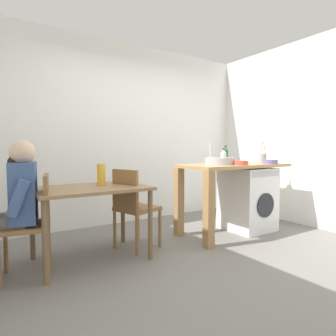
% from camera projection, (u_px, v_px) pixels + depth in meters
% --- Properties ---
extents(ground_plane, '(5.46, 5.46, 0.00)m').
position_uv_depth(ground_plane, '(195.00, 255.00, 3.09)').
color(ground_plane, slate).
extents(wall_back, '(4.60, 0.10, 2.70)m').
position_uv_depth(wall_back, '(123.00, 134.00, 4.46)').
color(wall_back, white).
rests_on(wall_back, ground_plane).
extents(wall_counter_side, '(0.10, 3.80, 2.70)m').
position_uv_depth(wall_counter_side, '(313.00, 133.00, 4.18)').
color(wall_counter_side, white).
rests_on(wall_counter_side, ground_plane).
extents(dining_table, '(1.10, 0.76, 0.74)m').
position_uv_depth(dining_table, '(91.00, 197.00, 2.94)').
color(dining_table, olive).
rests_on(dining_table, ground_plane).
extents(chair_person_seat, '(0.48, 0.48, 0.90)m').
position_uv_depth(chair_person_seat, '(34.00, 219.00, 2.55)').
color(chair_person_seat, olive).
rests_on(chair_person_seat, ground_plane).
extents(chair_opposite, '(0.50, 0.50, 0.90)m').
position_uv_depth(chair_opposite, '(132.00, 204.00, 3.24)').
color(chair_opposite, olive).
rests_on(chair_opposite, ground_plane).
extents(seated_person, '(0.54, 0.54, 1.20)m').
position_uv_depth(seated_person, '(13.00, 202.00, 2.49)').
color(seated_person, '#595651').
rests_on(seated_person, ground_plane).
extents(kitchen_counter, '(1.50, 0.68, 0.92)m').
position_uv_depth(kitchen_counter, '(223.00, 177.00, 3.78)').
color(kitchen_counter, tan).
rests_on(kitchen_counter, ground_plane).
extents(washing_machine, '(0.60, 0.61, 0.86)m').
position_uv_depth(washing_machine, '(247.00, 199.00, 4.06)').
color(washing_machine, white).
rests_on(washing_machine, ground_plane).
extents(sink_basin, '(0.38, 0.38, 0.09)m').
position_uv_depth(sink_basin, '(220.00, 161.00, 3.74)').
color(sink_basin, '#9EA0A5').
rests_on(sink_basin, kitchen_counter).
extents(tap, '(0.02, 0.02, 0.28)m').
position_uv_depth(tap, '(211.00, 153.00, 3.88)').
color(tap, '#B2B2B7').
rests_on(tap, kitchen_counter).
extents(bottle_tall_green, '(0.08, 0.08, 0.21)m').
position_uv_depth(bottle_tall_green, '(224.00, 157.00, 4.00)').
color(bottle_tall_green, silver).
rests_on(bottle_tall_green, kitchen_counter).
extents(bottle_squat_brown, '(0.07, 0.07, 0.25)m').
position_uv_depth(bottle_squat_brown, '(225.00, 155.00, 4.11)').
color(bottle_squat_brown, '#19592D').
rests_on(bottle_squat_brown, kitchen_counter).
extents(mixing_bowl, '(0.20, 0.20, 0.05)m').
position_uv_depth(mixing_bowl, '(240.00, 163.00, 3.65)').
color(mixing_bowl, '#D84C38').
rests_on(mixing_bowl, kitchen_counter).
extents(utensil_crock, '(0.11, 0.11, 0.30)m').
position_uv_depth(utensil_crock, '(263.00, 158.00, 4.27)').
color(utensil_crock, gray).
rests_on(utensil_crock, kitchen_counter).
extents(colander, '(0.20, 0.20, 0.06)m').
position_uv_depth(colander, '(270.00, 161.00, 3.95)').
color(colander, slate).
rests_on(colander, kitchen_counter).
extents(vase, '(0.09, 0.09, 0.22)m').
position_uv_depth(vase, '(101.00, 174.00, 3.10)').
color(vase, gold).
rests_on(vase, dining_table).
extents(scissors, '(0.15, 0.06, 0.01)m').
position_uv_depth(scissors, '(237.00, 164.00, 3.77)').
color(scissors, '#B2B2B7').
rests_on(scissors, kitchen_counter).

